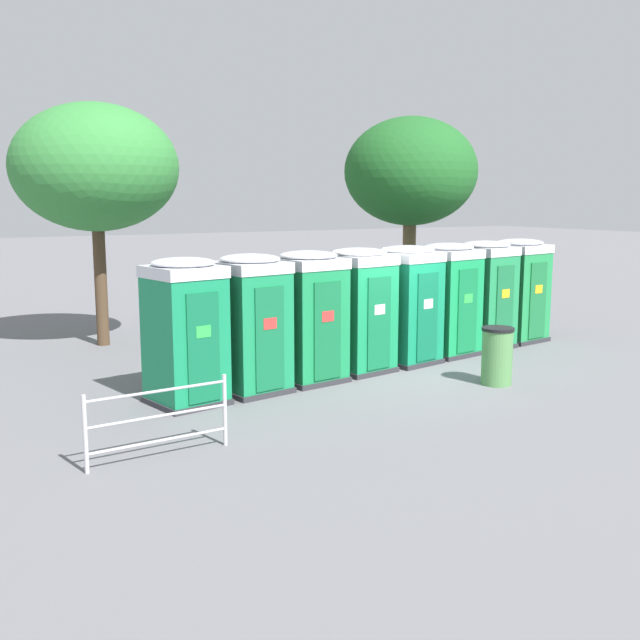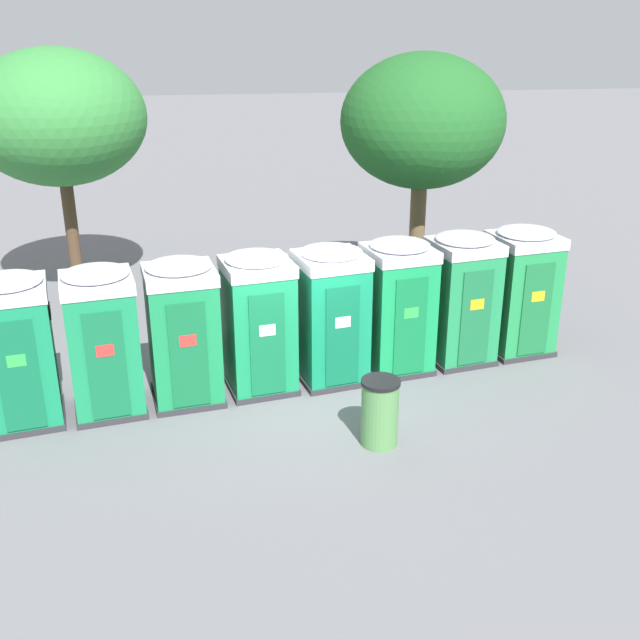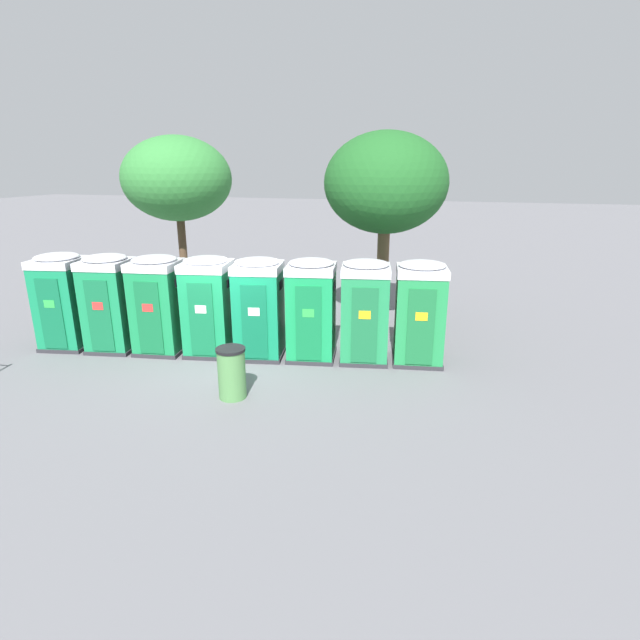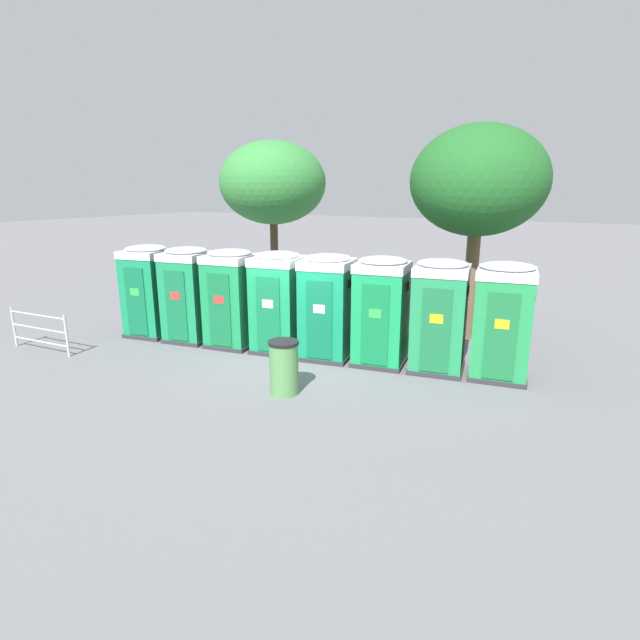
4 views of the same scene
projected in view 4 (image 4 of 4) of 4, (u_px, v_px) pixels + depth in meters
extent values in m
plane|color=slate|center=(296.00, 359.00, 12.18)|extent=(120.00, 120.00, 0.00)
cube|color=#2D2D33|center=(153.00, 333.00, 14.20)|extent=(1.36, 1.38, 0.10)
cube|color=#158451|center=(150.00, 295.00, 13.92)|extent=(1.29, 1.32, 2.10)
cube|color=#11673F|center=(136.00, 302.00, 13.41)|extent=(0.60, 0.14, 1.85)
cube|color=green|center=(135.00, 292.00, 13.32)|extent=(0.28, 0.06, 0.20)
cube|color=black|center=(165.00, 270.00, 13.55)|extent=(0.09, 0.36, 0.20)
cube|color=silver|center=(146.00, 254.00, 13.63)|extent=(1.33, 1.36, 0.20)
ellipsoid|color=silver|center=(146.00, 248.00, 13.59)|extent=(1.27, 1.29, 0.18)
cube|color=#2D2D33|center=(192.00, 338.00, 13.72)|extent=(1.34, 1.37, 0.10)
cube|color=#19864E|center=(189.00, 299.00, 13.44)|extent=(1.28, 1.31, 2.10)
cube|color=#13683D|center=(176.00, 306.00, 12.93)|extent=(0.61, 0.13, 1.85)
cube|color=red|center=(175.00, 296.00, 12.84)|extent=(0.28, 0.05, 0.20)
cube|color=black|center=(206.00, 273.00, 13.06)|extent=(0.08, 0.36, 0.20)
cube|color=silver|center=(186.00, 256.00, 13.15)|extent=(1.32, 1.35, 0.20)
ellipsoid|color=silver|center=(186.00, 250.00, 13.11)|extent=(1.26, 1.28, 0.18)
cube|color=#2D2D33|center=(234.00, 343.00, 13.25)|extent=(1.34, 1.35, 0.10)
cube|color=#198649|center=(232.00, 303.00, 12.97)|extent=(1.28, 1.28, 2.10)
cube|color=#146839|center=(220.00, 310.00, 12.47)|extent=(0.62, 0.11, 1.85)
cube|color=red|center=(219.00, 300.00, 12.38)|extent=(0.28, 0.05, 0.20)
cube|color=black|center=(250.00, 276.00, 12.58)|extent=(0.07, 0.36, 0.20)
cube|color=silver|center=(230.00, 259.00, 12.68)|extent=(1.32, 1.32, 0.20)
ellipsoid|color=silver|center=(230.00, 253.00, 12.64)|extent=(1.25, 1.26, 0.18)
cube|color=#2D2D33|center=(279.00, 348.00, 12.81)|extent=(1.36, 1.37, 0.10)
cube|color=#188B51|center=(278.00, 307.00, 12.53)|extent=(1.29, 1.31, 2.10)
cube|color=#126C3F|center=(268.00, 315.00, 12.02)|extent=(0.61, 0.13, 1.85)
cube|color=white|center=(268.00, 304.00, 11.94)|extent=(0.28, 0.05, 0.20)
cube|color=black|center=(299.00, 279.00, 12.16)|extent=(0.08, 0.36, 0.20)
cube|color=silver|center=(277.00, 261.00, 12.24)|extent=(1.33, 1.35, 0.20)
ellipsoid|color=silver|center=(277.00, 255.00, 12.20)|extent=(1.27, 1.28, 0.18)
cube|color=#2D2D33|center=(327.00, 355.00, 12.31)|extent=(1.38, 1.39, 0.10)
cube|color=#138656|center=(327.00, 312.00, 12.03)|extent=(1.32, 1.33, 2.10)
cube|color=#0F6843|center=(319.00, 320.00, 11.51)|extent=(0.61, 0.14, 1.85)
cube|color=white|center=(319.00, 309.00, 11.43)|extent=(0.28, 0.06, 0.20)
cube|color=black|center=(351.00, 283.00, 11.66)|extent=(0.09, 0.36, 0.20)
cube|color=silver|center=(327.00, 264.00, 11.74)|extent=(1.36, 1.37, 0.20)
ellipsoid|color=silver|center=(327.00, 258.00, 11.70)|extent=(1.29, 1.30, 0.18)
cube|color=#2D2D33|center=(380.00, 361.00, 11.88)|extent=(1.36, 1.37, 0.10)
cube|color=#17954F|center=(381.00, 316.00, 11.60)|extent=(1.30, 1.31, 2.10)
cube|color=#12743D|center=(375.00, 325.00, 11.09)|extent=(0.62, 0.13, 1.85)
cube|color=green|center=(375.00, 314.00, 11.01)|extent=(0.28, 0.05, 0.20)
cube|color=black|center=(407.00, 287.00, 11.22)|extent=(0.08, 0.36, 0.20)
cube|color=silver|center=(383.00, 267.00, 11.31)|extent=(1.34, 1.35, 0.20)
ellipsoid|color=silver|center=(383.00, 260.00, 11.27)|extent=(1.27, 1.28, 0.18)
cube|color=#2D2D33|center=(436.00, 367.00, 11.44)|extent=(1.38, 1.38, 0.10)
cube|color=#21884D|center=(439.00, 321.00, 11.16)|extent=(1.31, 1.32, 2.10)
cube|color=#1A6A3C|center=(436.00, 331.00, 10.65)|extent=(0.62, 0.14, 1.85)
cube|color=yellow|center=(436.00, 319.00, 10.56)|extent=(0.28, 0.06, 0.20)
cube|color=black|center=(468.00, 291.00, 10.79)|extent=(0.09, 0.36, 0.20)
cube|color=silver|center=(442.00, 270.00, 10.87)|extent=(1.35, 1.36, 0.20)
ellipsoid|color=silver|center=(443.00, 263.00, 10.83)|extent=(1.28, 1.29, 0.18)
cube|color=#2D2D33|center=(497.00, 374.00, 11.01)|extent=(1.37, 1.37, 0.10)
cube|color=#228C48|center=(502.00, 326.00, 10.73)|extent=(1.31, 1.30, 2.10)
cube|color=#1A6D38|center=(501.00, 337.00, 10.22)|extent=(0.63, 0.13, 1.85)
cube|color=yellow|center=(502.00, 324.00, 10.13)|extent=(0.28, 0.05, 0.20)
cube|color=black|center=(535.00, 295.00, 10.34)|extent=(0.08, 0.36, 0.20)
cube|color=silver|center=(507.00, 274.00, 10.43)|extent=(1.35, 1.34, 0.20)
ellipsoid|color=silver|center=(508.00, 266.00, 10.39)|extent=(1.28, 1.27, 0.18)
cylinder|color=brown|center=(471.00, 276.00, 13.51)|extent=(0.35, 0.35, 3.44)
ellipsoid|color=#1E5B23|center=(479.00, 181.00, 12.88)|extent=(3.51, 3.51, 2.84)
cylinder|color=#4C3826|center=(274.00, 252.00, 18.81)|extent=(0.29, 0.29, 3.42)
ellipsoid|color=#337F38|center=(273.00, 183.00, 18.16)|extent=(3.87, 3.87, 2.98)
cylinder|color=#518C4C|center=(284.00, 369.00, 9.99)|extent=(0.58, 0.58, 1.05)
cylinder|color=black|center=(283.00, 343.00, 9.85)|extent=(0.61, 0.61, 0.06)
cylinder|color=#B7B7BC|center=(14.00, 327.00, 13.04)|extent=(0.06, 0.06, 1.05)
cylinder|color=#B7B7BC|center=(67.00, 336.00, 12.20)|extent=(0.06, 0.06, 1.05)
cylinder|color=#B7B7BC|center=(37.00, 315.00, 12.51)|extent=(2.00, 0.18, 0.04)
cylinder|color=#B7B7BC|center=(39.00, 328.00, 12.60)|extent=(2.00, 0.18, 0.04)
cylinder|color=#B7B7BC|center=(41.00, 342.00, 12.69)|extent=(2.00, 0.18, 0.04)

